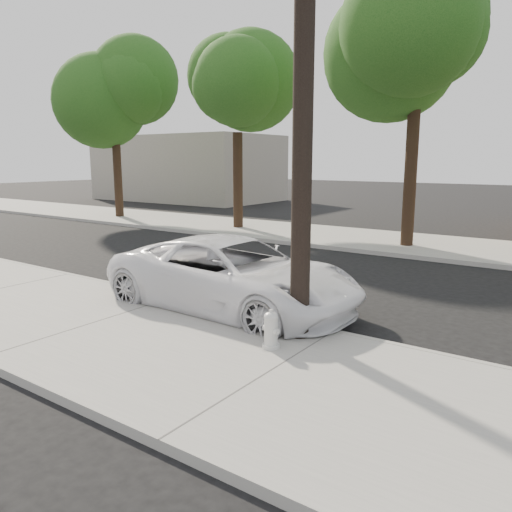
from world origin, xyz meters
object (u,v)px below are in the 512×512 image
object	(u,v)px
utility_pole	(304,66)
traffic_cone	(216,297)
police_cruiser	(233,275)
fire_hydrant	(271,330)

from	to	relation	value
utility_pole	traffic_cone	xyz separation A→B (m)	(-2.06, 0.20, -4.22)
traffic_cone	utility_pole	bearing A→B (deg)	-5.54
police_cruiser	fire_hydrant	bearing A→B (deg)	-127.43
police_cruiser	traffic_cone	size ratio (longest dim) A/B	8.42
police_cruiser	fire_hydrant	size ratio (longest dim) A/B	9.28
utility_pole	fire_hydrant	distance (m)	4.32
police_cruiser	utility_pole	bearing A→B (deg)	-111.31
utility_pole	fire_hydrant	size ratio (longest dim) A/B	14.65
utility_pole	traffic_cone	world-z (taller)	utility_pole
police_cruiser	fire_hydrant	world-z (taller)	police_cruiser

